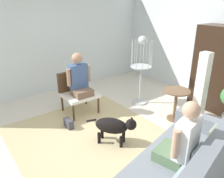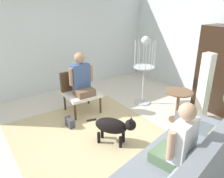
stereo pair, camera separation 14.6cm
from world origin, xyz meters
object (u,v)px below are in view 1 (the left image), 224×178
at_px(armchair, 77,89).
at_px(round_end_table, 176,100).
at_px(armoire_cabinet, 220,69).
at_px(person_on_couch, 182,140).
at_px(column_lamp, 201,90).
at_px(dog, 114,126).
at_px(handbag, 69,123).
at_px(bird_cage_stand, 141,66).
at_px(person_on_armchair, 79,78).
at_px(couch, 183,171).

relative_size(armchair, round_end_table, 1.34).
height_order(armchair, armoire_cabinet, armoire_cabinet).
height_order(person_on_couch, column_lamp, column_lamp).
distance_m(round_end_table, dog, 1.49).
relative_size(dog, handbag, 3.20).
xyz_separation_m(column_lamp, armoire_cabinet, (-0.15, 0.89, 0.20)).
xyz_separation_m(person_on_couch, bird_cage_stand, (-2.22, 1.45, 0.15)).
bearing_deg(armoire_cabinet, person_on_armchair, -122.77).
bearing_deg(round_end_table, armoire_cabinet, 79.86).
distance_m(couch, handbag, 2.31).
xyz_separation_m(armchair, column_lamp, (1.92, 1.62, 0.21)).
relative_size(armoire_cabinet, handbag, 7.89).
relative_size(person_on_armchair, bird_cage_stand, 0.56).
relative_size(couch, bird_cage_stand, 1.38).
xyz_separation_m(bird_cage_stand, handbag, (-0.00, -1.86, -0.83)).
distance_m(person_on_couch, column_lamp, 1.92).
height_order(bird_cage_stand, armoire_cabinet, armoire_cabinet).
height_order(couch, armchair, couch).
xyz_separation_m(couch, person_on_armchair, (-2.65, 0.05, 0.49)).
height_order(couch, handbag, couch).
distance_m(person_on_armchair, round_end_table, 2.00).
height_order(bird_cage_stand, handbag, bird_cage_stand).
distance_m(person_on_couch, dog, 1.37).
relative_size(person_on_armchair, column_lamp, 0.61).
distance_m(person_on_armchair, column_lamp, 2.41).
distance_m(armchair, armoire_cabinet, 3.10).
distance_m(person_on_armchair, armoire_cabinet, 3.00).
relative_size(couch, handbag, 9.46).
bearing_deg(round_end_table, person_on_armchair, -135.88).
xyz_separation_m(person_on_couch, person_on_armchair, (-2.62, 0.09, 0.03)).
height_order(round_end_table, column_lamp, column_lamp).
bearing_deg(person_on_couch, handbag, -169.55).
bearing_deg(round_end_table, dog, -93.50).
xyz_separation_m(bird_cage_stand, column_lamp, (1.37, 0.26, -0.20)).
bearing_deg(armchair, round_end_table, 41.22).
relative_size(person_on_armchair, round_end_table, 1.36).
distance_m(dog, armoire_cabinet, 2.71).
relative_size(round_end_table, bird_cage_stand, 0.41).
xyz_separation_m(dog, handbag, (-0.92, -0.39, -0.25)).
bearing_deg(person_on_armchair, couch, -1.01).
xyz_separation_m(person_on_couch, column_lamp, (-0.85, 1.72, -0.06)).
bearing_deg(armchair, dog, -4.56).
height_order(couch, person_on_armchair, person_on_armchair).
bearing_deg(bird_cage_stand, dog, -58.11).
relative_size(round_end_table, armoire_cabinet, 0.36).
height_order(column_lamp, handbag, column_lamp).
bearing_deg(couch, round_end_table, 131.08).
distance_m(couch, round_end_table, 1.89).
distance_m(armchair, column_lamp, 2.52).
height_order(person_on_couch, handbag, person_on_couch).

